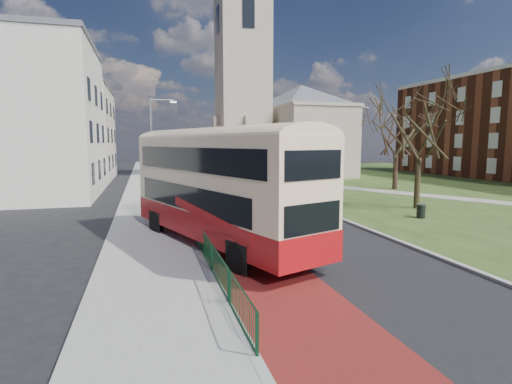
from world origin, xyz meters
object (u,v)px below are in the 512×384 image
object	(u,v)px
litter_bin	(421,211)
winter_tree_far	(397,128)
streetlamp	(154,143)
winter_tree_near	(421,118)
bus	(218,182)

from	to	relation	value
litter_bin	winter_tree_far	bearing A→B (deg)	60.94
winter_tree_far	streetlamp	bearing A→B (deg)	-179.55
winter_tree_near	bus	bearing A→B (deg)	-157.64
streetlamp	litter_bin	xyz separation A→B (m)	(15.34, -13.34, -4.11)
winter_tree_far	litter_bin	world-z (taller)	winter_tree_far
winter_tree_far	bus	bearing A→B (deg)	-141.10
streetlamp	winter_tree_near	size ratio (longest dim) A/B	0.89
streetlamp	winter_tree_near	distance (m)	20.26
bus	winter_tree_near	distance (m)	16.71
bus	winter_tree_near	bearing A→B (deg)	2.58
streetlamp	winter_tree_far	size ratio (longest dim) A/B	0.93
bus	winter_tree_near	world-z (taller)	winter_tree_near
streetlamp	litter_bin	world-z (taller)	streetlamp
bus	winter_tree_far	size ratio (longest dim) A/B	1.43
litter_bin	bus	bearing A→B (deg)	-166.76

